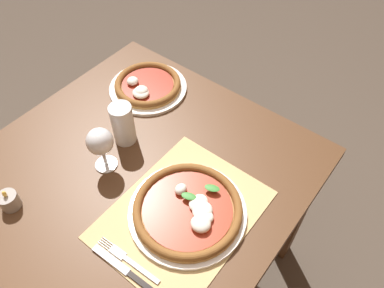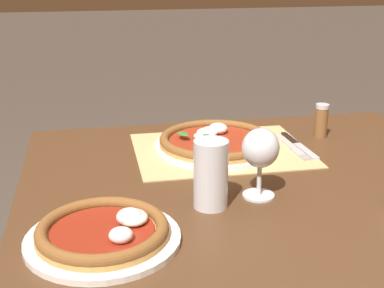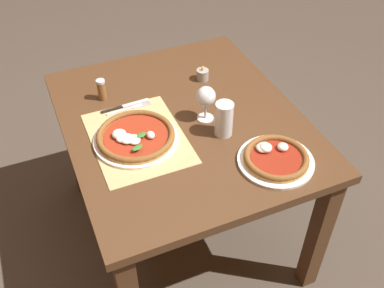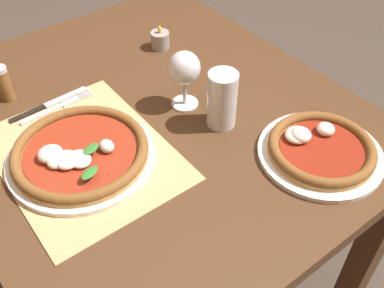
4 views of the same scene
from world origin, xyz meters
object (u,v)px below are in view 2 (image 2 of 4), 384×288
at_px(pint_glass, 211,175).
at_px(pepper_shaker, 321,120).
at_px(fork, 292,147).
at_px(knife, 299,145).
at_px(pizza_far, 104,232).
at_px(wine_glass, 260,151).
at_px(pizza_near, 216,141).

relative_size(pint_glass, pepper_shaker, 1.49).
height_order(fork, knife, knife).
xyz_separation_m(pizza_far, wine_glass, (-0.34, -0.13, 0.09)).
height_order(fork, pepper_shaker, pepper_shaker).
xyz_separation_m(wine_glass, knife, (-0.21, -0.28, -0.10)).
xyz_separation_m(pizza_far, fork, (-0.52, -0.40, -0.01)).
height_order(knife, pepper_shaker, pepper_shaker).
distance_m(pizza_far, pint_glass, 0.25).
distance_m(pizza_near, knife, 0.23).
bearing_deg(pizza_far, pint_glass, -154.51).
height_order(pizza_far, wine_glass, wine_glass).
bearing_deg(fork, pizza_near, -10.42).
distance_m(pizza_near, pizza_far, 0.54).
distance_m(pint_glass, knife, 0.45).
xyz_separation_m(wine_glass, pepper_shaker, (-0.30, -0.36, -0.06)).
distance_m(pint_glass, pepper_shaker, 0.56).
relative_size(pizza_far, pint_glass, 1.97).
bearing_deg(knife, pizza_far, 37.47).
height_order(pizza_near, fork, pizza_near).
distance_m(wine_glass, pint_glass, 0.12).
relative_size(pint_glass, knife, 0.67).
relative_size(pizza_near, pepper_shaker, 3.43).
distance_m(pizza_far, knife, 0.68).
xyz_separation_m(pizza_near, fork, (-0.20, 0.04, -0.02)).
bearing_deg(knife, pizza_near, -6.58).
relative_size(pizza_far, wine_glass, 1.84).
height_order(pizza_far, pint_glass, pint_glass).
relative_size(pizza_far, knife, 1.33).
bearing_deg(pint_glass, pizza_near, -105.31).
height_order(wine_glass, pepper_shaker, wine_glass).
distance_m(pizza_near, pepper_shaker, 0.33).
relative_size(fork, knife, 0.93).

